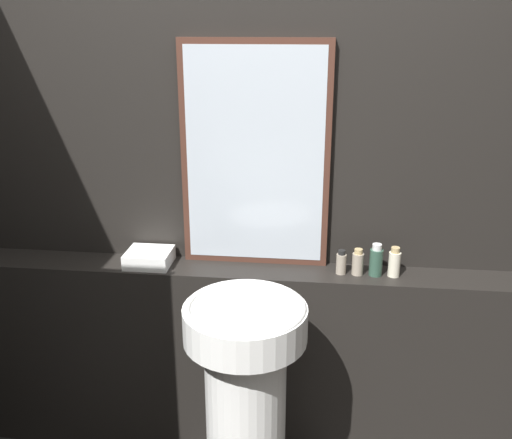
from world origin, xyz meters
name	(u,v)px	position (x,y,z in m)	size (l,w,h in m)	color
wall_back	(264,178)	(0.00, 1.34, 1.25)	(8.00, 0.06, 2.50)	black
vanity_counter	(260,362)	(0.00, 1.21, 0.45)	(2.51, 0.20, 0.89)	black
pedestal_sink	(246,404)	(-0.01, 0.78, 0.54)	(0.43, 0.43, 0.95)	white
mirror	(255,157)	(-0.03, 1.29, 1.35)	(0.60, 0.03, 0.92)	#47281E
towel_stack	(149,258)	(-0.47, 1.21, 0.92)	(0.19, 0.17, 0.06)	white
shampoo_bottle	(341,263)	(0.33, 1.21, 0.94)	(0.04, 0.04, 0.10)	gray
conditioner_bottle	(358,263)	(0.40, 1.21, 0.94)	(0.05, 0.05, 0.11)	gray
lotion_bottle	(376,261)	(0.47, 1.21, 0.95)	(0.05, 0.05, 0.13)	#2D4C3D
body_wash_bottle	(394,263)	(0.54, 1.21, 0.95)	(0.05, 0.05, 0.12)	beige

